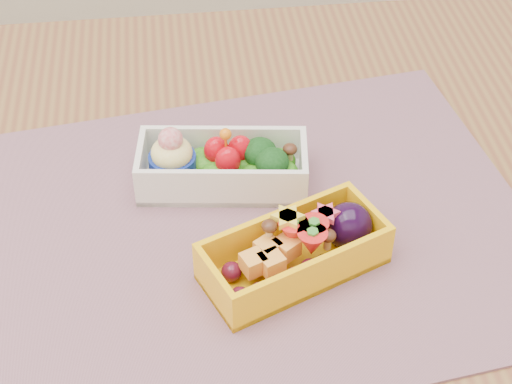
{
  "coord_description": "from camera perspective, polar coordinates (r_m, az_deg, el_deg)",
  "views": [
    {
      "loc": [
        -0.1,
        -0.49,
        1.26
      ],
      "look_at": [
        -0.03,
        0.02,
        0.79
      ],
      "focal_mm": 57.42,
      "sensor_mm": 36.0,
      "label": 1
    }
  ],
  "objects": [
    {
      "name": "bento_yellow",
      "position": [
        0.67,
        2.94,
        -4.09
      ],
      "size": [
        0.17,
        0.12,
        0.05
      ],
      "rotation": [
        0.0,
        0.0,
        0.4
      ],
      "color": "#FDB80C",
      "rests_on": "placemat"
    },
    {
      "name": "bento_white",
      "position": [
        0.75,
        -2.41,
        1.87
      ],
      "size": [
        0.16,
        0.09,
        0.06
      ],
      "rotation": [
        0.0,
        0.0,
        -0.13
      ],
      "color": "white",
      "rests_on": "placemat"
    },
    {
      "name": "table",
      "position": [
        0.79,
        2.66,
        -8.39
      ],
      "size": [
        1.2,
        0.8,
        0.75
      ],
      "color": "brown",
      "rests_on": "ground"
    },
    {
      "name": "placemat",
      "position": [
        0.72,
        -0.54,
        -2.58
      ],
      "size": [
        0.55,
        0.45,
        0.0
      ],
      "primitive_type": "cube",
      "rotation": [
        0.0,
        0.0,
        0.13
      ],
      "color": "#875D6B",
      "rests_on": "table"
    }
  ]
}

